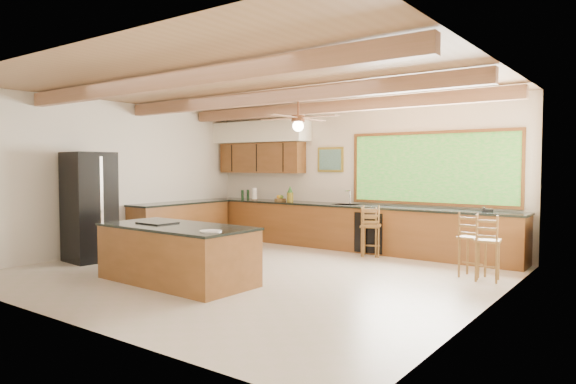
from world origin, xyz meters
The scene contains 9 objects.
ground centered at (0.00, 0.00, 0.00)m, with size 7.20×7.20×0.00m, color #C1B2A0.
room_shell centered at (-0.17, 0.65, 2.21)m, with size 7.27×6.54×3.02m.
counter_run centered at (-0.82, 2.52, 0.46)m, with size 7.12×3.10×1.28m.
island centered at (-0.50, -1.20, 0.42)m, with size 2.45×1.20×0.86m.
refrigerator centered at (-3.06, -0.98, 0.98)m, with size 0.84×0.82×1.96m.
bar_stool_a centered at (0.84, 2.40, 0.59)m, with size 0.47×0.47×0.99m.
bar_stool_b centered at (0.80, 2.40, 0.56)m, with size 0.43×0.43×0.94m.
bar_stool_c centered at (3.19, 1.55, 0.59)m, with size 0.41×0.41×1.00m.
bar_stool_d centered at (2.93, 1.67, 0.60)m, with size 0.41×0.41×1.02m.
Camera 1 is at (5.26, -6.29, 1.73)m, focal length 32.00 mm.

